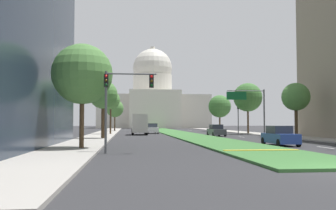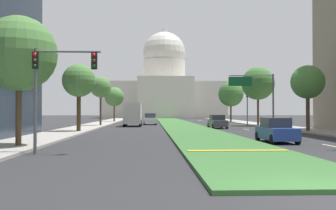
% 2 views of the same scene
% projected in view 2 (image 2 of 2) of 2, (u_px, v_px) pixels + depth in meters
% --- Properties ---
extents(ground_plane, '(260.00, 260.00, 0.00)m').
position_uv_depth(ground_plane, '(175.00, 123.00, 66.91)').
color(ground_plane, '#2B2B2D').
extents(grass_median, '(5.52, 103.31, 0.14)m').
position_uv_depth(grass_median, '(178.00, 124.00, 61.18)').
color(grass_median, '#386B33').
rests_on(grass_median, ground_plane).
extents(median_curb_nose, '(4.97, 0.50, 0.04)m').
position_uv_depth(median_curb_nose, '(238.00, 151.00, 18.85)').
color(median_curb_nose, gold).
rests_on(median_curb_nose, grass_median).
extents(lane_dashes_right, '(0.16, 65.51, 0.01)m').
position_uv_depth(lane_dashes_right, '(225.00, 125.00, 56.17)').
color(lane_dashes_right, silver).
rests_on(lane_dashes_right, ground_plane).
extents(sidewalk_left, '(4.00, 103.31, 0.15)m').
position_uv_depth(sidewalk_left, '(94.00, 125.00, 54.89)').
color(sidewalk_left, '#9E9991').
rests_on(sidewalk_left, ground_plane).
extents(sidewalk_right, '(4.00, 103.31, 0.15)m').
position_uv_depth(sidewalk_right, '(266.00, 125.00, 56.00)').
color(sidewalk_right, '#9E9991').
rests_on(sidewalk_right, ground_plane).
extents(capitol_building, '(37.30, 26.16, 28.63)m').
position_uv_depth(capitol_building, '(164.00, 89.00, 123.64)').
color(capitol_building, beige).
rests_on(capitol_building, ground_plane).
extents(traffic_light_near_left, '(3.34, 0.35, 5.20)m').
position_uv_depth(traffic_light_near_left, '(53.00, 77.00, 18.93)').
color(traffic_light_near_left, '#515456').
rests_on(traffic_light_near_left, ground_plane).
extents(traffic_light_far_right, '(0.28, 0.35, 5.20)m').
position_uv_depth(traffic_light_far_right, '(247.00, 103.00, 56.65)').
color(traffic_light_far_right, '#515456').
rests_on(traffic_light_far_right, ground_plane).
extents(overhead_guide_sign, '(5.43, 0.20, 6.50)m').
position_uv_depth(overhead_guide_sign, '(256.00, 90.00, 45.19)').
color(overhead_guide_sign, '#515456').
rests_on(overhead_guide_sign, ground_plane).
extents(street_tree_left_near, '(4.33, 4.33, 7.57)m').
position_uv_depth(street_tree_left_near, '(19.00, 54.00, 22.00)').
color(street_tree_left_near, '#4C3823').
rests_on(street_tree_left_near, ground_plane).
extents(street_tree_left_mid, '(3.28, 3.28, 6.78)m').
position_uv_depth(street_tree_left_mid, '(79.00, 81.00, 37.97)').
color(street_tree_left_mid, '#4C3823').
rests_on(street_tree_left_mid, ground_plane).
extents(street_tree_right_mid, '(3.32, 3.32, 6.65)m').
position_uv_depth(street_tree_right_mid, '(308.00, 82.00, 37.94)').
color(street_tree_right_mid, '#4C3823').
rests_on(street_tree_right_mid, ground_plane).
extents(street_tree_left_far, '(2.92, 2.92, 6.91)m').
position_uv_depth(street_tree_left_far, '(101.00, 87.00, 53.44)').
color(street_tree_left_far, '#4C3823').
rests_on(street_tree_left_far, ground_plane).
extents(street_tree_right_far, '(4.71, 4.71, 8.41)m').
position_uv_depth(street_tree_right_far, '(258.00, 84.00, 54.83)').
color(street_tree_right_far, '#4C3823').
rests_on(street_tree_right_far, ground_plane).
extents(street_tree_left_distant, '(3.72, 3.72, 6.75)m').
position_uv_depth(street_tree_left_distant, '(114.00, 97.00, 74.10)').
color(street_tree_left_distant, '#4C3823').
rests_on(street_tree_left_distant, ground_plane).
extents(street_tree_right_distant, '(4.81, 4.81, 7.78)m').
position_uv_depth(street_tree_right_distant, '(231.00, 94.00, 73.36)').
color(street_tree_right_distant, '#4C3823').
rests_on(street_tree_right_distant, ground_plane).
extents(sedan_lead_stopped, '(1.86, 4.37, 1.66)m').
position_uv_depth(sedan_lead_stopped, '(276.00, 131.00, 25.78)').
color(sedan_lead_stopped, navy).
rests_on(sedan_lead_stopped, ground_plane).
extents(sedan_midblock, '(1.91, 4.22, 1.64)m').
position_uv_depth(sedan_midblock, '(217.00, 122.00, 46.99)').
color(sedan_midblock, '#4C5156').
rests_on(sedan_midblock, ground_plane).
extents(sedan_distant, '(2.06, 4.45, 1.77)m').
position_uv_depth(sedan_distant, '(150.00, 119.00, 59.22)').
color(sedan_distant, silver).
rests_on(sedan_distant, ground_plane).
extents(sedan_far_horizon, '(1.92, 4.52, 1.66)m').
position_uv_depth(sedan_far_horizon, '(150.00, 118.00, 70.24)').
color(sedan_far_horizon, brown).
rests_on(sedan_far_horizon, ground_plane).
extents(box_truck_delivery, '(2.40, 6.40, 3.20)m').
position_uv_depth(box_truck_delivery, '(133.00, 114.00, 52.99)').
color(box_truck_delivery, silver).
rests_on(box_truck_delivery, ground_plane).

